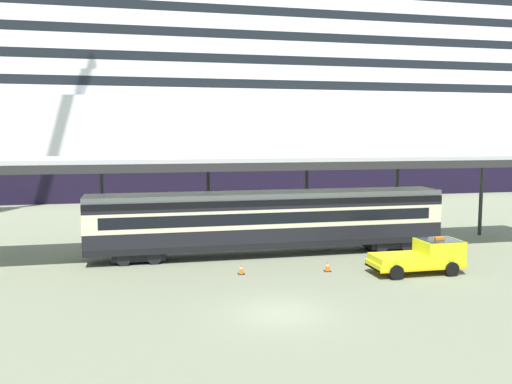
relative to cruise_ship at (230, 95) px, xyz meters
name	(u,v)px	position (x,y,z in m)	size (l,w,h in m)	color
ground_plane	(280,313)	(-7.40, -55.06, -13.48)	(400.00, 400.00, 0.00)	#6D735A
cruise_ship	(230,95)	(0.00, 0.00, 0.00)	(138.73, 27.23, 38.55)	black
platform_canopy	(268,161)	(-5.05, -43.23, -7.37)	(42.47, 6.03, 6.39)	#B4B4B4
train_carriage	(269,220)	(-5.05, -43.67, -11.17)	(23.08, 2.81, 4.11)	black
service_truck	(424,256)	(2.34, -50.14, -12.49)	(5.20, 2.25, 2.02)	yellow
traffic_cone_near	(241,269)	(-7.79, -48.19, -13.18)	(0.36, 0.36, 0.60)	black
traffic_cone_mid	(327,266)	(-2.85, -48.64, -13.18)	(0.36, 0.36, 0.61)	black
quay_bollard	(398,266)	(0.71, -50.30, -12.96)	(0.48, 0.48, 0.96)	black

